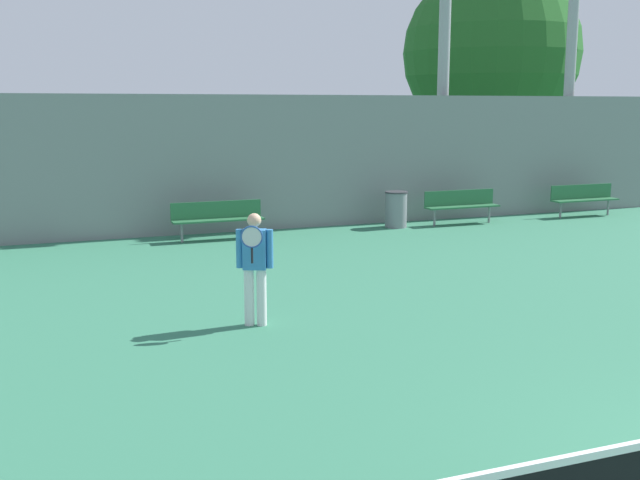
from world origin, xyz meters
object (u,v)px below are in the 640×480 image
(tennis_player, at_px, (255,264))
(trash_bin, at_px, (396,209))
(bench_courtside_near, at_px, (461,203))
(tree_green_tall, at_px, (491,53))
(light_pole_near_left, at_px, (445,8))
(bench_courtside_far, at_px, (217,216))
(bench_adjacent_court, at_px, (583,196))

(tennis_player, relative_size, trash_bin, 1.74)
(tennis_player, xyz_separation_m, bench_courtside_near, (7.63, 7.01, -0.33))
(trash_bin, height_order, tree_green_tall, tree_green_tall)
(light_pole_near_left, bearing_deg, trash_bin, -146.79)
(tennis_player, bearing_deg, tree_green_tall, 70.86)
(tennis_player, xyz_separation_m, bench_courtside_far, (1.10, 7.01, -0.33))
(bench_courtside_near, bearing_deg, trash_bin, 175.75)
(bench_courtside_far, height_order, light_pole_near_left, light_pole_near_left)
(bench_courtside_near, distance_m, bench_courtside_far, 6.53)
(tennis_player, distance_m, tree_green_tall, 20.45)
(bench_adjacent_court, bearing_deg, bench_courtside_near, -180.00)
(bench_adjacent_court, height_order, tree_green_tall, tree_green_tall)
(bench_adjacent_court, relative_size, light_pole_near_left, 0.20)
(bench_courtside_near, bearing_deg, tree_green_tall, 52.87)
(tennis_player, relative_size, tree_green_tall, 0.19)
(bench_courtside_far, relative_size, light_pole_near_left, 0.21)
(bench_courtside_near, relative_size, bench_adjacent_court, 1.00)
(bench_courtside_near, xyz_separation_m, bench_adjacent_court, (3.98, 0.00, 0.00))
(tennis_player, height_order, bench_courtside_far, tennis_player)
(bench_adjacent_court, bearing_deg, tree_green_tall, 76.23)
(bench_courtside_near, bearing_deg, light_pole_near_left, 81.56)
(bench_courtside_near, relative_size, tree_green_tall, 0.25)
(bench_adjacent_court, bearing_deg, bench_courtside_far, 180.00)
(tennis_player, relative_size, bench_courtside_far, 0.75)
(tennis_player, xyz_separation_m, bench_adjacent_court, (11.61, 7.01, -0.33))
(bench_courtside_far, bearing_deg, bench_courtside_near, -0.00)
(tennis_player, xyz_separation_m, light_pole_near_left, (7.85, 8.49, 4.79))
(bench_courtside_far, xyz_separation_m, bench_adjacent_court, (10.51, -0.00, -0.00))
(light_pole_near_left, bearing_deg, tennis_player, -132.78)
(bench_courtside_near, relative_size, light_pole_near_left, 0.20)
(bench_adjacent_court, relative_size, tree_green_tall, 0.25)
(bench_courtside_far, bearing_deg, tree_green_tall, 32.05)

